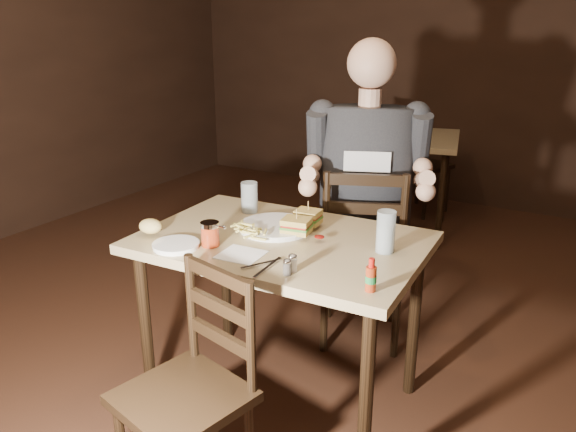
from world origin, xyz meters
The scene contains 24 objects.
room_shell centered at (0.00, 0.00, 1.40)m, with size 7.00×7.00×7.00m.
main_table centered at (-0.11, 0.20, 0.68)m, with size 1.18×0.82×0.77m.
bg_table centered at (-0.41, 2.50, 0.68)m, with size 0.96×0.96×0.77m.
chair_far centered at (-0.03, 0.86, 0.48)m, with size 0.44×0.48×0.95m, color black, non-canonical shape.
chair_near centered at (-0.11, -0.45, 0.42)m, with size 0.39×0.42×0.83m, color black, non-canonical shape.
bg_chair_far centered at (-0.41, 3.05, 0.42)m, with size 0.39×0.43×0.84m, color black, non-canonical shape.
bg_chair_near centered at (-0.41, 1.95, 0.48)m, with size 0.45×0.49×0.97m, color black, non-canonical shape.
diner centered at (-0.01, 0.81, 1.01)m, with size 0.60×0.47×1.04m, color #292B2D, non-canonical shape.
dinner_plate centered at (-0.19, 0.27, 0.78)m, with size 0.30×0.30×0.02m, color white.
sandwich_left centered at (-0.07, 0.24, 0.84)m, with size 0.11×0.09×0.10m, color #DFBF5E, non-canonical shape.
sandwich_right centered at (-0.08, 0.36, 0.83)m, with size 0.10×0.08×0.09m, color #DFBF5E, non-canonical shape.
fries_pile centered at (-0.23, 0.13, 0.81)m, with size 0.22×0.15×0.04m, color #DED168, non-canonical shape.
ketchup_dollop centered at (0.04, 0.23, 0.79)m, with size 0.04×0.04×0.01m, color maroon.
glass_left centered at (-0.41, 0.40, 0.84)m, with size 0.08×0.08×0.14m, color silver.
glass_right centered at (0.30, 0.27, 0.85)m, with size 0.07×0.07×0.16m, color silver.
hot_sauce centered at (0.38, -0.06, 0.83)m, with size 0.04×0.04×0.12m, color maroon, non-canonical shape.
salt_shaker centered at (0.08, -0.06, 0.80)m, with size 0.03×0.03×0.06m, color white, non-canonical shape.
pepper_shaker centered at (0.08, -0.09, 0.80)m, with size 0.03×0.03×0.06m, color #38332D, non-canonical shape.
syrup_dispenser centered at (-0.31, -0.02, 0.82)m, with size 0.07×0.07×0.10m, color maroon, non-canonical shape.
napkin centered at (-0.16, -0.03, 0.77)m, with size 0.16×0.15×0.00m, color white.
knife centered at (0.00, -0.08, 0.78)m, with size 0.01×0.19×0.00m, color silver.
fork centered at (-0.04, -0.07, 0.78)m, with size 0.01×0.17×0.01m, color silver.
side_plate centered at (-0.42, -0.10, 0.78)m, with size 0.18×0.18×0.01m, color white.
bread_roll centered at (-0.59, -0.06, 0.81)m, with size 0.10×0.08×0.06m, color tan.
Camera 1 is at (0.99, -1.62, 1.61)m, focal length 35.00 mm.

